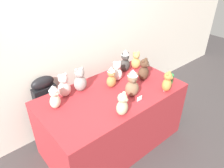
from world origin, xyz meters
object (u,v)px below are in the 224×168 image
(instrument_case, at_px, (48,109))
(teddy_bear_cocoa, at_px, (144,70))
(teddy_bear_cream, at_px, (54,97))
(teddy_bear_ginger, at_px, (167,82))
(teddy_bear_snow, at_px, (117,71))
(party_cup_green, at_px, (170,79))
(teddy_bear_caramel, at_px, (111,77))
(teddy_bear_blush, at_px, (64,86))
(teddy_bear_mocha, at_px, (132,83))
(display_table, at_px, (112,118))
(teddy_bear_sand, at_px, (122,105))
(teddy_bear_honey, at_px, (136,61))
(teddy_bear_charcoal, at_px, (125,61))
(teddy_bear_ash, at_px, (80,80))

(instrument_case, bearing_deg, teddy_bear_cocoa, -31.45)
(teddy_bear_cream, relative_size, teddy_bear_ginger, 1.10)
(teddy_bear_snow, bearing_deg, teddy_bear_cocoa, -5.61)
(teddy_bear_cream, relative_size, party_cup_green, 2.46)
(teddy_bear_caramel, relative_size, party_cup_green, 2.43)
(teddy_bear_blush, height_order, teddy_bear_mocha, teddy_bear_mocha)
(teddy_bear_cream, height_order, party_cup_green, teddy_bear_cream)
(teddy_bear_blush, distance_m, teddy_bear_mocha, 0.75)
(teddy_bear_cocoa, bearing_deg, teddy_bear_ginger, -100.18)
(display_table, bearing_deg, teddy_bear_sand, -114.83)
(teddy_bear_sand, distance_m, party_cup_green, 0.86)
(instrument_case, relative_size, teddy_bear_snow, 3.57)
(display_table, relative_size, instrument_case, 1.80)
(teddy_bear_honey, relative_size, teddy_bear_mocha, 0.74)
(teddy_bear_snow, relative_size, teddy_bear_charcoal, 0.85)
(teddy_bear_blush, distance_m, teddy_bear_snow, 0.68)
(teddy_bear_ginger, relative_size, teddy_bear_snow, 0.94)
(teddy_bear_blush, relative_size, teddy_bear_cocoa, 0.99)
(display_table, height_order, teddy_bear_blush, teddy_bear_blush)
(teddy_bear_caramel, distance_m, party_cup_green, 0.73)
(instrument_case, distance_m, teddy_bear_mocha, 1.14)
(teddy_bear_sand, height_order, teddy_bear_ginger, teddy_bear_sand)
(teddy_bear_snow, height_order, party_cup_green, teddy_bear_snow)
(teddy_bear_honey, bearing_deg, teddy_bear_blush, -152.96)
(teddy_bear_ash, relative_size, teddy_bear_snow, 1.14)
(teddy_bear_ginger, xyz_separation_m, party_cup_green, (0.18, 0.09, -0.06))
(instrument_case, height_order, teddy_bear_honey, teddy_bear_honey)
(teddy_bear_snow, distance_m, teddy_bear_charcoal, 0.27)
(teddy_bear_ash, height_order, teddy_bear_charcoal, teddy_bear_charcoal)
(instrument_case, bearing_deg, teddy_bear_charcoal, -17.51)
(teddy_bear_ash, distance_m, teddy_bear_mocha, 0.59)
(instrument_case, xyz_separation_m, teddy_bear_cocoa, (1.06, -0.61, 0.44))
(teddy_bear_snow, bearing_deg, teddy_bear_cream, -147.56)
(party_cup_green, bearing_deg, teddy_bear_caramel, 147.79)
(teddy_bear_honey, height_order, teddy_bear_charcoal, teddy_bear_charcoal)
(teddy_bear_honey, xyz_separation_m, teddy_bear_sand, (-0.80, -0.60, 0.00))
(teddy_bear_cream, bearing_deg, teddy_bear_cocoa, -42.16)
(display_table, bearing_deg, teddy_bear_mocha, -52.76)
(teddy_bear_ginger, bearing_deg, display_table, 129.03)
(teddy_bear_honey, height_order, teddy_bear_sand, teddy_bear_sand)
(instrument_case, bearing_deg, party_cup_green, -36.27)
(teddy_bear_cream, bearing_deg, teddy_bear_caramel, -37.79)
(display_table, height_order, teddy_bear_honey, teddy_bear_honey)
(teddy_bear_blush, relative_size, teddy_bear_cream, 1.05)
(teddy_bear_snow, bearing_deg, instrument_case, -175.28)
(teddy_bear_honey, distance_m, party_cup_green, 0.54)
(teddy_bear_snow, bearing_deg, teddy_bear_caramel, -121.57)
(teddy_bear_blush, xyz_separation_m, teddy_bear_sand, (0.28, -0.64, -0.01))
(instrument_case, height_order, teddy_bear_sand, teddy_bear_sand)
(display_table, bearing_deg, teddy_bear_cream, 164.47)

